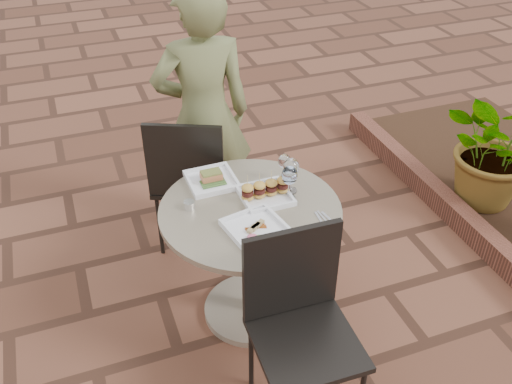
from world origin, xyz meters
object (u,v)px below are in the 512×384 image
object	(u,v)px
diner	(203,117)
plate_sliders	(265,191)
chair_near	(299,312)
plate_tuna	(256,228)
plate_salmon	(212,179)
cafe_table	(251,246)
chair_far	(189,173)

from	to	relation	value
diner	plate_sliders	world-z (taller)	diner
chair_near	plate_tuna	distance (m)	0.44
chair_near	plate_sliders	bearing A→B (deg)	84.64
plate_tuna	plate_salmon	bearing A→B (deg)	100.12
chair_near	plate_sliders	xyz separation A→B (m)	(0.08, 0.61, 0.22)
chair_near	diner	size ratio (longest dim) A/B	0.58
chair_near	plate_tuna	world-z (taller)	chair_near
cafe_table	plate_tuna	world-z (taller)	plate_tuna
plate_salmon	chair_near	bearing A→B (deg)	-80.56
chair_near	plate_salmon	bearing A→B (deg)	101.14
chair_far	plate_salmon	size ratio (longest dim) A/B	3.74
chair_far	diner	size ratio (longest dim) A/B	0.58
diner	cafe_table	bearing A→B (deg)	93.27
plate_salmon	plate_sliders	world-z (taller)	plate_sliders
diner	chair_far	bearing A→B (deg)	54.13
chair_far	cafe_table	bearing A→B (deg)	126.45
chair_far	plate_salmon	xyz separation A→B (m)	(0.03, -0.39, 0.20)
cafe_table	plate_salmon	size ratio (longest dim) A/B	3.62
cafe_table	plate_sliders	distance (m)	0.31
chair_near	diner	xyz separation A→B (m)	(-0.02, 1.41, 0.26)
plate_salmon	plate_tuna	bearing A→B (deg)	-79.88
diner	plate_salmon	xyz separation A→B (m)	(-0.12, -0.57, -0.06)
chair_far	plate_salmon	distance (m)	0.44
chair_far	plate_tuna	distance (m)	0.87
cafe_table	chair_near	bearing A→B (deg)	-87.44
chair_near	plate_salmon	world-z (taller)	chair_near
cafe_table	plate_tuna	size ratio (longest dim) A/B	2.99
chair_near	plate_salmon	distance (m)	0.87
cafe_table	chair_far	world-z (taller)	chair_far
chair_near	plate_sliders	distance (m)	0.65
chair_far	chair_near	size ratio (longest dim) A/B	1.00
plate_salmon	plate_sliders	xyz separation A→B (m)	(0.21, -0.22, 0.02)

